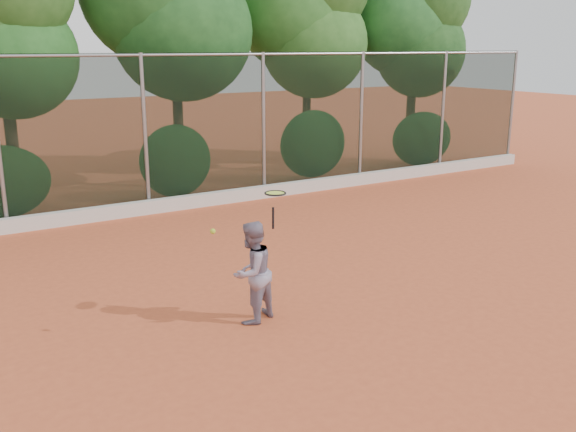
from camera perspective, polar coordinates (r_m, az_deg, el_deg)
ground at (r=8.93m, az=3.41°, el=-9.19°), size 80.00×80.00×0.00m
concrete_curb at (r=14.69m, az=-12.01°, el=0.82°), size 24.00×0.20×0.30m
tennis_player at (r=8.64m, az=-3.23°, el=-5.02°), size 0.84×0.76×1.40m
chainlink_fence at (r=14.55m, az=-12.61°, el=7.51°), size 24.09×0.09×3.50m
foliage_backdrop at (r=16.19m, az=-17.49°, el=16.94°), size 23.70×3.63×7.55m
tennis_racket at (r=8.39m, az=-1.16°, el=1.78°), size 0.36×0.36×0.51m
tennis_ball_in_flight at (r=7.76m, az=-6.70°, el=-1.36°), size 0.07×0.07×0.07m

